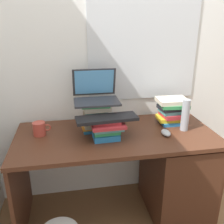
% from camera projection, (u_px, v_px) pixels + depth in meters
% --- Properties ---
extents(ground_plane, '(6.00, 6.00, 0.00)m').
position_uv_depth(ground_plane, '(116.00, 213.00, 2.07)').
color(ground_plane, brown).
extents(wall_back, '(6.00, 0.06, 2.60)m').
position_uv_depth(wall_back, '(108.00, 48.00, 1.97)').
color(wall_back, white).
rests_on(wall_back, ground).
extents(desk, '(1.45, 0.67, 0.73)m').
position_uv_depth(desk, '(162.00, 169.00, 1.97)').
color(desk, '#4C2819').
rests_on(desk, ground).
extents(book_stack_tall, '(0.25, 0.21, 0.21)m').
position_uv_depth(book_stack_tall, '(97.00, 117.00, 1.85)').
color(book_stack_tall, '#2672B2').
rests_on(book_stack_tall, desk).
extents(book_stack_keyboard_riser, '(0.24, 0.20, 0.14)m').
position_uv_depth(book_stack_keyboard_riser, '(107.00, 128.00, 1.72)').
color(book_stack_keyboard_riser, '#2672B2').
rests_on(book_stack_keyboard_riser, desk).
extents(book_stack_side, '(0.24, 0.20, 0.20)m').
position_uv_depth(book_stack_side, '(173.00, 110.00, 1.97)').
color(book_stack_side, '#2672B2').
rests_on(book_stack_side, desk).
extents(laptop, '(0.33, 0.28, 0.23)m').
position_uv_depth(laptop, '(96.00, 93.00, 1.84)').
color(laptop, '#2D2D33').
rests_on(laptop, book_stack_tall).
extents(keyboard, '(0.43, 0.17, 0.02)m').
position_uv_depth(keyboard, '(107.00, 118.00, 1.69)').
color(keyboard, black).
rests_on(keyboard, book_stack_keyboard_riser).
extents(computer_mouse, '(0.06, 0.10, 0.04)m').
position_uv_depth(computer_mouse, '(166.00, 133.00, 1.79)').
color(computer_mouse, '#A5A8AD').
rests_on(computer_mouse, desk).
extents(mug, '(0.13, 0.09, 0.10)m').
position_uv_depth(mug, '(40.00, 129.00, 1.78)').
color(mug, '#B23F33').
rests_on(mug, desk).
extents(water_bottle, '(0.06, 0.06, 0.24)m').
position_uv_depth(water_bottle, '(185.00, 115.00, 1.84)').
color(water_bottle, '#999EA5').
rests_on(water_bottle, desk).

